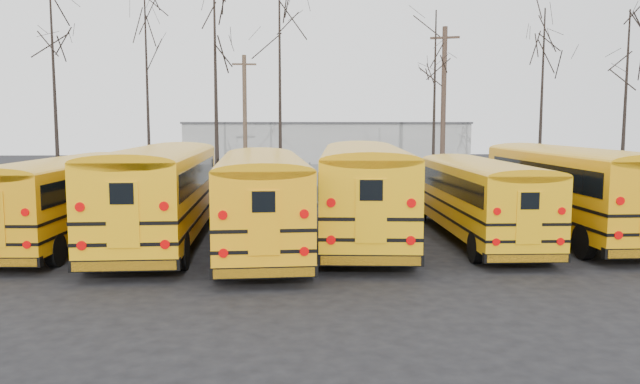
{
  "coord_description": "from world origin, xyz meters",
  "views": [
    {
      "loc": [
        -1.14,
        -19.29,
        4.1
      ],
      "look_at": [
        0.04,
        2.97,
        1.6
      ],
      "focal_mm": 35.0,
      "sensor_mm": 36.0,
      "label": 1
    }
  ],
  "objects": [
    {
      "name": "tree_7",
      "position": [
        17.09,
        13.67,
        5.03
      ],
      "size": [
        0.26,
        0.26,
        10.06
      ],
      "primitive_type": "cone",
      "color": "black",
      "rests_on": "ground"
    },
    {
      "name": "bus_e",
      "position": [
        5.44,
        1.56,
        1.69
      ],
      "size": [
        2.51,
        10.34,
        2.88
      ],
      "rotation": [
        0.0,
        0.0,
        -0.01
      ],
      "color": "black",
      "rests_on": "ground"
    },
    {
      "name": "ground",
      "position": [
        0.0,
        0.0,
        0.0
      ],
      "size": [
        120.0,
        120.0,
        0.0
      ],
      "primitive_type": "plane",
      "color": "black",
      "rests_on": "ground"
    },
    {
      "name": "tree_1",
      "position": [
        -13.59,
        15.24,
        6.04
      ],
      "size": [
        0.26,
        0.26,
        12.08
      ],
      "primitive_type": "cone",
      "color": "black",
      "rests_on": "ground"
    },
    {
      "name": "bus_d",
      "position": [
        1.5,
        1.98,
        1.99
      ],
      "size": [
        3.81,
        12.3,
        3.39
      ],
      "rotation": [
        0.0,
        0.0,
        -0.09
      ],
      "color": "black",
      "rests_on": "ground"
    },
    {
      "name": "tree_4",
      "position": [
        -1.5,
        14.5,
        6.49
      ],
      "size": [
        0.26,
        0.26,
        12.99
      ],
      "primitive_type": "cone",
      "color": "black",
      "rests_on": "ground"
    },
    {
      "name": "bus_a",
      "position": [
        -8.65,
        1.89,
        1.74
      ],
      "size": [
        2.92,
        10.7,
        2.97
      ],
      "rotation": [
        0.0,
        0.0,
        -0.05
      ],
      "color": "black",
      "rests_on": "ground"
    },
    {
      "name": "tree_2",
      "position": [
        -9.27,
        17.97,
        6.29
      ],
      "size": [
        0.26,
        0.26,
        12.57
      ],
      "primitive_type": "cone",
      "color": "black",
      "rests_on": "ground"
    },
    {
      "name": "utility_pole_left",
      "position": [
        -3.62,
        18.04,
        4.12
      ],
      "size": [
        1.43,
        0.25,
        8.02
      ],
      "rotation": [
        0.0,
        0.0,
        0.07
      ],
      "color": "brown",
      "rests_on": "ground"
    },
    {
      "name": "tree_3",
      "position": [
        -5.01,
        15.38,
        6.08
      ],
      "size": [
        0.26,
        0.26,
        12.16
      ],
      "primitive_type": "cone",
      "color": "black",
      "rests_on": "ground"
    },
    {
      "name": "bus_c",
      "position": [
        -1.96,
        0.6,
        1.86
      ],
      "size": [
        3.18,
        11.48,
        3.18
      ],
      "rotation": [
        0.0,
        0.0,
        0.05
      ],
      "color": "black",
      "rests_on": "ground"
    },
    {
      "name": "bus_f",
      "position": [
        8.9,
        2.38,
        1.92
      ],
      "size": [
        2.86,
        11.78,
        3.28
      ],
      "rotation": [
        0.0,
        0.0,
        0.01
      ],
      "color": "black",
      "rests_on": "ground"
    },
    {
      "name": "tree_5",
      "position": [
        6.77,
        14.07,
        5.0
      ],
      "size": [
        0.26,
        0.26,
        10.0
      ],
      "primitive_type": "cone",
      "color": "black",
      "rests_on": "ground"
    },
    {
      "name": "tree_6",
      "position": [
        13.41,
        15.91,
        5.24
      ],
      "size": [
        0.26,
        0.26,
        10.49
      ],
      "primitive_type": "cone",
      "color": "black",
      "rests_on": "ground"
    },
    {
      "name": "fence",
      "position": [
        0.0,
        12.0,
        1.0
      ],
      "size": [
        40.0,
        0.04,
        2.0
      ],
      "primitive_type": "cube",
      "color": "gray",
      "rests_on": "ground"
    },
    {
      "name": "bus_b",
      "position": [
        -5.38,
        1.7,
        1.97
      ],
      "size": [
        3.01,
        12.07,
        3.36
      ],
      "rotation": [
        0.0,
        0.0,
        0.02
      ],
      "color": "black",
      "rests_on": "ground"
    },
    {
      "name": "utility_pole_right",
      "position": [
        8.2,
        17.74,
        4.98
      ],
      "size": [
        1.67,
        0.68,
        9.7
      ],
      "rotation": [
        0.0,
        0.0,
        -0.33
      ],
      "color": "#443126",
      "rests_on": "ground"
    },
    {
      "name": "distant_building",
      "position": [
        2.0,
        32.0,
        2.0
      ],
      "size": [
        22.0,
        8.0,
        4.0
      ],
      "primitive_type": "cube",
      "color": "#B2B3AD",
      "rests_on": "ground"
    }
  ]
}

